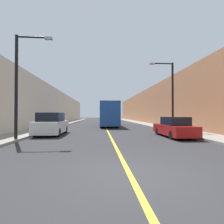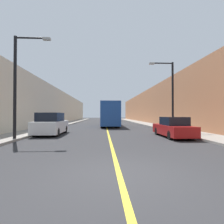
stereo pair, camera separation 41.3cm
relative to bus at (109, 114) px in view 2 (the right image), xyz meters
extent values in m
plane|color=#2D2D30|center=(-0.45, -21.45, -1.83)|extent=(200.00, 200.00, 0.00)
cube|color=gray|center=(-7.79, 8.55, -1.76)|extent=(2.61, 72.00, 0.15)
cube|color=gray|center=(6.88, 8.55, -1.76)|extent=(2.61, 72.00, 0.15)
cube|color=beige|center=(-11.10, 8.55, 1.40)|extent=(4.00, 72.00, 6.46)
cube|color=#B2724C|center=(10.19, 8.55, 1.63)|extent=(4.00, 72.00, 6.92)
cube|color=gold|center=(-0.45, 8.55, -1.83)|extent=(0.16, 72.00, 0.01)
cube|color=#1E4793|center=(0.00, 0.01, 0.03)|extent=(2.55, 10.59, 3.16)
cube|color=black|center=(0.00, -5.26, 0.58)|extent=(2.17, 0.04, 1.42)
cylinder|color=black|center=(-0.99, -3.28, -1.36)|extent=(0.56, 0.94, 0.94)
cylinder|color=black|center=(0.99, -3.28, -1.36)|extent=(0.56, 0.94, 0.94)
cylinder|color=black|center=(-0.99, 3.29, -1.36)|extent=(0.56, 0.94, 0.94)
cylinder|color=black|center=(0.99, 3.29, -1.36)|extent=(0.56, 0.94, 0.94)
cube|color=silver|center=(-5.38, -11.10, -1.15)|extent=(1.99, 4.67, 0.96)
cube|color=black|center=(-5.38, -11.34, -0.31)|extent=(1.75, 2.57, 0.72)
cube|color=black|center=(-5.38, -13.41, -0.98)|extent=(1.69, 0.04, 0.43)
cylinder|color=black|center=(-6.16, -12.55, -1.49)|extent=(0.44, 0.68, 0.68)
cylinder|color=black|center=(-4.60, -12.55, -1.49)|extent=(0.44, 0.68, 0.68)
cylinder|color=black|center=(-6.16, -9.65, -1.49)|extent=(0.44, 0.68, 0.68)
cylinder|color=black|center=(-4.60, -9.65, -1.49)|extent=(0.44, 0.68, 0.68)
cube|color=maroon|center=(4.44, -13.19, -1.28)|extent=(1.75, 4.75, 0.74)
cube|color=black|center=(4.44, -13.42, -0.60)|extent=(1.54, 2.14, 0.63)
cube|color=black|center=(4.44, -15.53, -1.15)|extent=(1.49, 0.04, 0.33)
cylinder|color=black|center=(3.76, -14.66, -1.52)|extent=(0.39, 0.62, 0.62)
cylinder|color=black|center=(5.12, -14.66, -1.52)|extent=(0.39, 0.62, 0.62)
cylinder|color=black|center=(3.76, -11.71, -1.52)|extent=(0.39, 0.62, 0.62)
cylinder|color=black|center=(5.12, -11.71, -1.52)|extent=(0.39, 0.62, 0.62)
cylinder|color=black|center=(-6.78, -14.51, 1.73)|extent=(0.20, 0.20, 6.83)
cylinder|color=black|center=(-5.75, -14.51, 5.04)|extent=(2.06, 0.12, 0.12)
cube|color=#999993|center=(-4.72, -14.51, 4.99)|extent=(0.50, 0.24, 0.16)
cylinder|color=black|center=(5.88, -9.71, 1.67)|extent=(0.20, 0.20, 6.70)
cylinder|color=black|center=(4.84, -9.71, 4.92)|extent=(2.06, 0.12, 0.12)
cube|color=#999993|center=(3.81, -9.71, 4.87)|extent=(0.50, 0.24, 0.16)
camera|label=1|loc=(-1.32, -26.37, -0.12)|focal=28.00mm
camera|label=2|loc=(-0.91, -26.40, -0.12)|focal=28.00mm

